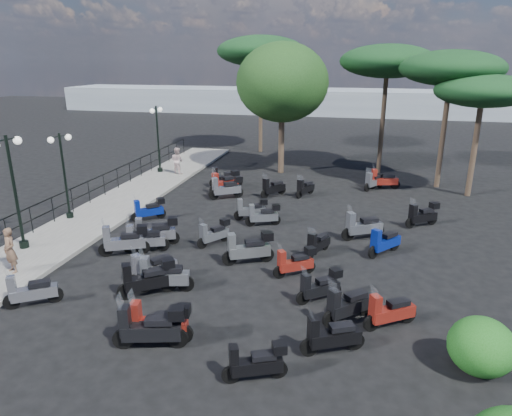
% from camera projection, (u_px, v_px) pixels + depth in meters
% --- Properties ---
extents(ground, '(120.00, 120.00, 0.00)m').
position_uv_depth(ground, '(222.00, 247.00, 17.39)').
color(ground, black).
rests_on(ground, ground).
extents(sidewalk, '(3.00, 30.00, 0.15)m').
position_uv_depth(sidewalk, '(109.00, 209.00, 21.54)').
color(sidewalk, slate).
rests_on(sidewalk, ground).
extents(railing, '(0.04, 26.04, 1.10)m').
position_uv_depth(railing, '(80.00, 192.00, 21.38)').
color(railing, black).
rests_on(railing, sidewalk).
extents(lamp_post_0, '(0.40, 1.23, 4.20)m').
position_uv_depth(lamp_post_0, '(14.00, 186.00, 16.27)').
color(lamp_post_0, black).
rests_on(lamp_post_0, sidewalk).
extents(lamp_post_1, '(0.52, 1.06, 3.75)m').
position_uv_depth(lamp_post_1, '(64.00, 171.00, 19.53)').
color(lamp_post_1, black).
rests_on(lamp_post_1, sidewalk).
extents(lamp_post_2, '(0.37, 1.18, 4.01)m').
position_uv_depth(lamp_post_2, '(158.00, 135.00, 27.62)').
color(lamp_post_2, black).
rests_on(lamp_post_2, sidewalk).
extents(woman, '(0.66, 0.56, 1.53)m').
position_uv_depth(woman, '(10.00, 250.00, 14.86)').
color(woman, brown).
rests_on(woman, sidewalk).
extents(pedestrian_far, '(0.91, 0.78, 1.60)m').
position_uv_depth(pedestrian_far, '(177.00, 161.00, 27.61)').
color(pedestrian_far, beige).
rests_on(pedestrian_far, sidewalk).
extents(scooter_0, '(1.41, 1.00, 1.29)m').
position_uv_depth(scooter_0, '(31.00, 292.00, 13.19)').
color(scooter_0, black).
rests_on(scooter_0, ground).
extents(scooter_1, '(1.56, 1.21, 1.44)m').
position_uv_depth(scooter_1, '(148.00, 279.00, 13.74)').
color(scooter_1, black).
rests_on(scooter_1, ground).
extents(scooter_2, '(1.17, 1.53, 1.44)m').
position_uv_depth(scooter_2, '(153.00, 269.00, 14.49)').
color(scooter_2, black).
rests_on(scooter_2, ground).
extents(scooter_3, '(1.27, 1.14, 1.24)m').
position_uv_depth(scooter_3, '(149.00, 210.00, 20.21)').
color(scooter_3, black).
rests_on(scooter_3, ground).
extents(scooter_4, '(1.61, 1.18, 1.46)m').
position_uv_depth(scooter_4, '(226.00, 188.00, 23.26)').
color(scooter_4, black).
rests_on(scooter_4, ground).
extents(scooter_5, '(1.35, 1.49, 1.46)m').
position_uv_depth(scooter_5, '(225.00, 182.00, 24.32)').
color(scooter_5, black).
rests_on(scooter_5, ground).
extents(scooter_6, '(1.84, 0.78, 1.49)m').
position_uv_depth(scooter_6, '(151.00, 328.00, 11.22)').
color(scooter_6, black).
rests_on(scooter_6, ground).
extents(scooter_7, '(1.80, 0.72, 1.46)m').
position_uv_depth(scooter_7, '(163.00, 277.00, 13.98)').
color(scooter_7, black).
rests_on(scooter_7, ground).
extents(scooter_8, '(1.64, 0.82, 1.36)m').
position_uv_depth(scooter_8, '(145.00, 240.00, 16.87)').
color(scooter_8, black).
rests_on(scooter_8, ground).
extents(scooter_9, '(1.71, 1.01, 1.46)m').
position_uv_depth(scooter_9, '(156.00, 232.00, 17.41)').
color(scooter_9, black).
rests_on(scooter_9, ground).
extents(scooter_10, '(1.11, 1.37, 1.32)m').
position_uv_depth(scooter_10, '(273.00, 188.00, 23.63)').
color(scooter_10, black).
rests_on(scooter_10, ground).
extents(scooter_11, '(1.77, 0.90, 1.48)m').
position_uv_depth(scooter_11, '(225.00, 178.00, 25.29)').
color(scooter_11, black).
rests_on(scooter_11, ground).
extents(scooter_12, '(1.77, 0.62, 1.41)m').
position_uv_depth(scooter_12, '(159.00, 323.00, 11.48)').
color(scooter_12, black).
rests_on(scooter_12, ground).
extents(scooter_13, '(1.42, 0.78, 1.19)m').
position_uv_depth(scooter_13, '(256.00, 363.00, 10.11)').
color(scooter_13, black).
rests_on(scooter_13, ground).
extents(scooter_14, '(1.00, 1.32, 1.21)m').
position_uv_depth(scooter_14, '(214.00, 234.00, 17.52)').
color(scooter_14, black).
rests_on(scooter_14, ground).
extents(scooter_15, '(1.72, 1.06, 1.48)m').
position_uv_depth(scooter_15, '(249.00, 249.00, 15.89)').
color(scooter_15, black).
rests_on(scooter_15, ground).
extents(scooter_16, '(1.47, 0.79, 1.23)m').
position_uv_depth(scooter_16, '(263.00, 215.00, 19.52)').
color(scooter_16, black).
rests_on(scooter_16, ground).
extents(scooter_17, '(0.83, 1.45, 1.24)m').
position_uv_depth(scooter_17, '(305.00, 188.00, 23.69)').
color(scooter_17, black).
rests_on(scooter_17, ground).
extents(scooter_18, '(1.54, 0.89, 1.32)m').
position_uv_depth(scooter_18, '(331.00, 336.00, 11.06)').
color(scooter_18, black).
rests_on(scooter_18, ground).
extents(scooter_19, '(1.29, 1.06, 1.22)m').
position_uv_depth(scooter_19, '(320.00, 287.00, 13.46)').
color(scooter_19, black).
rests_on(scooter_19, ground).
extents(scooter_20, '(1.34, 1.00, 1.22)m').
position_uv_depth(scooter_20, '(295.00, 263.00, 15.03)').
color(scooter_20, black).
rests_on(scooter_20, ground).
extents(scooter_21, '(0.80, 1.43, 1.21)m').
position_uv_depth(scooter_21, '(318.00, 244.00, 16.64)').
color(scooter_21, black).
rests_on(scooter_21, ground).
extents(scooter_22, '(1.67, 1.07, 1.48)m').
position_uv_depth(scooter_22, '(362.00, 227.00, 18.05)').
color(scooter_22, black).
rests_on(scooter_22, ground).
extents(scooter_23, '(1.06, 1.39, 1.31)m').
position_uv_depth(scooter_23, '(374.00, 182.00, 24.85)').
color(scooter_23, black).
rests_on(scooter_23, ground).
extents(scooter_25, '(1.43, 1.01, 1.31)m').
position_uv_depth(scooter_25, '(390.00, 312.00, 12.13)').
color(scooter_25, black).
rests_on(scooter_25, ground).
extents(scooter_26, '(1.34, 1.26, 1.38)m').
position_uv_depth(scooter_26, '(348.00, 306.00, 12.40)').
color(scooter_26, black).
rests_on(scooter_26, ground).
extents(scooter_27, '(1.18, 1.40, 1.38)m').
position_uv_depth(scooter_27, '(384.00, 242.00, 16.64)').
color(scooter_27, black).
rests_on(scooter_27, ground).
extents(scooter_28, '(1.43, 1.10, 1.32)m').
position_uv_depth(scooter_28, '(423.00, 215.00, 19.43)').
color(scooter_28, black).
rests_on(scooter_28, ground).
extents(scooter_29, '(1.77, 0.75, 1.43)m').
position_uv_depth(scooter_29, '(383.00, 180.00, 24.94)').
color(scooter_29, black).
rests_on(scooter_29, ground).
extents(scooter_30, '(1.71, 1.01, 1.46)m').
position_uv_depth(scooter_30, '(124.00, 241.00, 16.58)').
color(scooter_30, black).
rests_on(scooter_30, ground).
extents(scooter_31, '(1.47, 0.79, 1.23)m').
position_uv_depth(scooter_31, '(251.00, 210.00, 20.25)').
color(scooter_31, black).
rests_on(scooter_31, ground).
extents(broadleaf_tree, '(5.49, 5.49, 7.82)m').
position_uv_depth(broadleaf_tree, '(282.00, 83.00, 27.01)').
color(broadleaf_tree, '#38281E').
rests_on(broadleaf_tree, ground).
extents(pine_0, '(5.58, 5.58, 7.67)m').
position_uv_depth(pine_0, '(388.00, 62.00, 26.59)').
color(pine_0, '#38281E').
rests_on(pine_0, ground).
extents(pine_1, '(5.29, 5.29, 7.30)m').
position_uv_depth(pine_1, '(452.00, 69.00, 23.57)').
color(pine_1, '#38281E').
rests_on(pine_1, ground).
extents(pine_2, '(6.32, 6.32, 8.44)m').
position_uv_depth(pine_2, '(261.00, 51.00, 32.78)').
color(pine_2, '#38281E').
rests_on(pine_2, ground).
extents(pine_3, '(4.65, 4.65, 6.17)m').
position_uv_depth(pine_3, '(483.00, 91.00, 22.25)').
color(pine_3, '#38281E').
rests_on(pine_3, ground).
extents(shrub_far, '(1.49, 1.49, 1.34)m').
position_uv_depth(shrub_far, '(481.00, 346.00, 10.33)').
color(shrub_far, '#185513').
rests_on(shrub_far, ground).
extents(distant_hills, '(70.00, 8.00, 3.00)m').
position_uv_depth(distant_hills, '(325.00, 102.00, 58.53)').
color(distant_hills, gray).
rests_on(distant_hills, ground).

